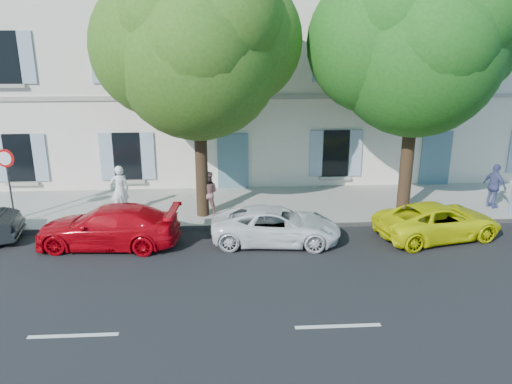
{
  "coord_description": "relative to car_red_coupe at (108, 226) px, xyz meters",
  "views": [
    {
      "loc": [
        -2.53,
        -13.9,
        6.42
      ],
      "look_at": [
        -1.52,
        2.0,
        1.4
      ],
      "focal_mm": 35.0,
      "sensor_mm": 36.0,
      "label": 1
    }
  ],
  "objects": [
    {
      "name": "ground",
      "position": [
        6.27,
        -1.05,
        -0.65
      ],
      "size": [
        90.0,
        90.0,
        0.0
      ],
      "primitive_type": "plane",
      "color": "black"
    },
    {
      "name": "sidewalk",
      "position": [
        6.27,
        3.4,
        -0.58
      ],
      "size": [
        36.0,
        4.5,
        0.15
      ],
      "primitive_type": "cube",
      "color": "#A09E96",
      "rests_on": "ground"
    },
    {
      "name": "kerb",
      "position": [
        6.27,
        1.23,
        -0.57
      ],
      "size": [
        36.0,
        0.16,
        0.16
      ],
      "primitive_type": "cube",
      "color": "#9E998E",
      "rests_on": "ground"
    },
    {
      "name": "building",
      "position": [
        6.27,
        9.15,
        5.35
      ],
      "size": [
        28.0,
        7.0,
        12.0
      ],
      "primitive_type": "cube",
      "color": "silver",
      "rests_on": "ground"
    },
    {
      "name": "car_red_coupe",
      "position": [
        0.0,
        0.0,
        0.0
      ],
      "size": [
        4.65,
        2.24,
        1.31
      ],
      "primitive_type": "imported",
      "rotation": [
        0.0,
        0.0,
        4.62
      ],
      "color": "#BA0510",
      "rests_on": "ground"
    },
    {
      "name": "car_white_coupe",
      "position": [
        5.34,
        -0.05,
        -0.08
      ],
      "size": [
        4.3,
        2.29,
        1.15
      ],
      "primitive_type": "imported",
      "rotation": [
        0.0,
        0.0,
        1.48
      ],
      "color": "white",
      "rests_on": "ground"
    },
    {
      "name": "car_yellow_supercar",
      "position": [
        10.7,
        -0.0,
        -0.07
      ],
      "size": [
        4.51,
        2.81,
        1.16
      ],
      "primitive_type": "imported",
      "rotation": [
        0.0,
        0.0,
        1.8
      ],
      "color": "#EBEC09",
      "rests_on": "ground"
    },
    {
      "name": "tree_left",
      "position": [
        2.89,
        2.26,
        5.09
      ],
      "size": [
        5.61,
        5.61,
        8.69
      ],
      "color": "#3A2819",
      "rests_on": "sidewalk"
    },
    {
      "name": "tree_right",
      "position": [
        10.32,
        2.24,
        5.19
      ],
      "size": [
        5.76,
        5.76,
        8.88
      ],
      "color": "#3A2819",
      "rests_on": "sidewalk"
    },
    {
      "name": "road_sign",
      "position": [
        -3.57,
        1.68,
        1.43
      ],
      "size": [
        0.62,
        0.12,
        2.68
      ],
      "color": "#383A3D",
      "rests_on": "sidewalk"
    },
    {
      "name": "pedestrian_a",
      "position": [
        -0.1,
        2.59,
        0.4
      ],
      "size": [
        0.77,
        0.63,
        1.81
      ],
      "primitive_type": "imported",
      "rotation": [
        0.0,
        0.0,
        3.48
      ],
      "color": "white",
      "rests_on": "sidewalk"
    },
    {
      "name": "pedestrian_b",
      "position": [
        3.08,
        2.38,
        0.3
      ],
      "size": [
        0.86,
        0.71,
        1.61
      ],
      "primitive_type": "imported",
      "rotation": [
        0.0,
        0.0,
        3.0
      ],
      "color": "#AA706D",
      "rests_on": "sidewalk"
    },
    {
      "name": "pedestrian_c",
      "position": [
        13.85,
        2.4,
        0.35
      ],
      "size": [
        0.75,
        1.08,
        1.7
      ],
      "primitive_type": "imported",
      "rotation": [
        0.0,
        0.0,
        1.95
      ],
      "color": "#4B558B",
      "rests_on": "sidewalk"
    }
  ]
}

